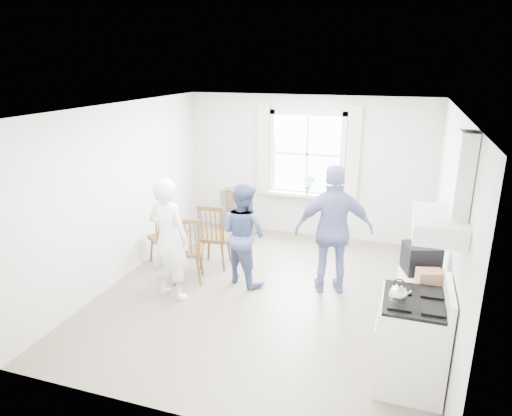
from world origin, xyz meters
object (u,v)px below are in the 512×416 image
(person_left, at_px, (169,239))
(person_mid, at_px, (244,234))
(windsor_chair_b, at_px, (213,230))
(windsor_chair_c, at_px, (166,231))
(person_right, at_px, (334,230))
(stereo_stack, at_px, (421,258))
(low_cabinet, at_px, (418,311))
(gas_stove, at_px, (412,341))
(windsor_chair_a, at_px, (186,244))

(person_left, distance_m, person_mid, 1.11)
(windsor_chair_b, relative_size, windsor_chair_c, 1.09)
(windsor_chair_c, distance_m, person_right, 2.67)
(stereo_stack, height_order, person_mid, person_mid)
(windsor_chair_c, bearing_deg, low_cabinet, -15.74)
(stereo_stack, bearing_deg, person_left, 178.36)
(windsor_chair_b, xyz_separation_m, windsor_chair_c, (-0.75, -0.13, -0.05))
(gas_stove, distance_m, person_left, 3.31)
(person_left, relative_size, person_mid, 1.13)
(person_left, bearing_deg, windsor_chair_c, -48.07)
(stereo_stack, xyz_separation_m, windsor_chair_b, (-3.02, 1.12, -0.41))
(low_cabinet, xyz_separation_m, person_left, (-3.24, 0.17, 0.41))
(windsor_chair_a, relative_size, person_right, 0.57)
(windsor_chair_a, xyz_separation_m, person_mid, (0.76, 0.34, 0.12))
(person_left, bearing_deg, gas_stove, 174.72)
(low_cabinet, distance_m, person_mid, 2.62)
(stereo_stack, distance_m, windsor_chair_b, 3.24)
(windsor_chair_c, relative_size, person_left, 0.57)
(stereo_stack, xyz_separation_m, person_left, (-3.21, 0.09, -0.20))
(windsor_chair_c, bearing_deg, windsor_chair_a, -38.88)
(low_cabinet, bearing_deg, windsor_chair_b, 158.42)
(low_cabinet, bearing_deg, stereo_stack, 109.12)
(windsor_chair_a, bearing_deg, person_left, -96.67)
(stereo_stack, distance_m, person_right, 1.48)
(windsor_chair_c, bearing_deg, person_right, -0.60)
(person_right, bearing_deg, low_cabinet, 121.86)
(stereo_stack, height_order, person_right, person_right)
(gas_stove, relative_size, windsor_chair_a, 1.07)
(person_left, bearing_deg, person_right, -147.35)
(low_cabinet, distance_m, person_left, 3.27)
(windsor_chair_c, height_order, person_right, person_right)
(gas_stove, distance_m, windsor_chair_b, 3.53)
(windsor_chair_b, distance_m, person_right, 1.93)
(person_left, height_order, person_right, person_right)
(stereo_stack, distance_m, windsor_chair_a, 3.23)
(windsor_chair_a, distance_m, person_mid, 0.85)
(windsor_chair_a, bearing_deg, gas_stove, -22.33)
(windsor_chair_b, distance_m, person_mid, 0.68)
(windsor_chair_a, relative_size, windsor_chair_c, 1.07)
(windsor_chair_c, bearing_deg, gas_stove, -25.41)
(windsor_chair_a, height_order, windsor_chair_c, windsor_chair_a)
(windsor_chair_c, distance_m, person_mid, 1.39)
(gas_stove, distance_m, stereo_stack, 0.97)
(gas_stove, xyz_separation_m, person_left, (-3.17, 0.87, 0.37))
(windsor_chair_a, bearing_deg, windsor_chair_b, 76.71)
(gas_stove, height_order, person_left, person_left)
(windsor_chair_c, xyz_separation_m, person_right, (2.65, -0.03, 0.32))
(gas_stove, relative_size, person_right, 0.61)
(person_right, bearing_deg, stereo_stack, 123.43)
(gas_stove, bearing_deg, stereo_stack, 86.92)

